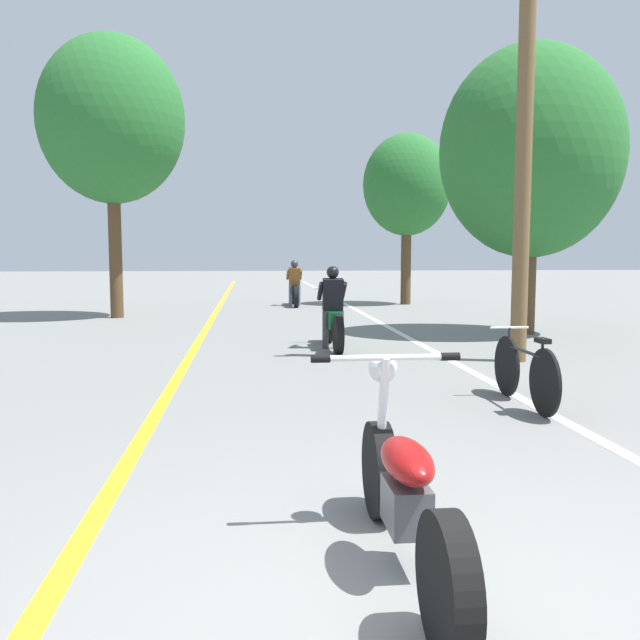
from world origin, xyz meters
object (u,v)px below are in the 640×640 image
motorcycle_rider_lead (333,317)px  bicycle_parked (525,371)px  roadside_tree_right_far (407,186)px  roadside_tree_right_near (532,152)px  motorcycle_foreground (404,492)px  roadside_tree_left (112,120)px  motorcycle_rider_far (295,288)px  utility_pole (525,117)px

motorcycle_rider_lead → bicycle_parked: (1.50, -4.58, -0.16)m
roadside_tree_right_far → motorcycle_rider_lead: 10.81m
roadside_tree_right_near → bicycle_parked: 7.53m
motorcycle_rider_lead → motorcycle_foreground: bearing=-94.3°
roadside_tree_left → motorcycle_rider_far: roadside_tree_left is taller
utility_pole → motorcycle_rider_far: 11.87m
roadside_tree_left → bicycle_parked: 13.11m
roadside_tree_right_far → roadside_tree_left: roadside_tree_left is taller
motorcycle_rider_lead → roadside_tree_right_far: bearing=70.1°
roadside_tree_right_near → motorcycle_rider_far: 9.36m
motorcycle_foreground → motorcycle_rider_far: (0.57, 17.58, 0.14)m
motorcycle_foreground → bicycle_parked: motorcycle_foreground is taller
motorcycle_foreground → motorcycle_rider_lead: (0.62, 8.12, 0.13)m
roadside_tree_left → motorcycle_foreground: bearing=-73.7°
utility_pole → roadside_tree_right_near: utility_pole is taller
utility_pole → roadside_tree_left: 10.74m
motorcycle_foreground → roadside_tree_left: bearing=106.3°
utility_pole → roadside_tree_right_far: utility_pole is taller
motorcycle_foreground → motorcycle_rider_far: 17.59m
utility_pole → roadside_tree_left: size_ratio=1.01×
motorcycle_rider_lead → motorcycle_rider_far: size_ratio=1.02×
roadside_tree_right_far → motorcycle_rider_lead: size_ratio=2.55×
motorcycle_rider_far → roadside_tree_left: bearing=-143.9°
motorcycle_rider_far → utility_pole: bearing=-76.6°
roadside_tree_right_near → roadside_tree_left: bearing=154.0°
utility_pole → bicycle_parked: utility_pole is taller
motorcycle_foreground → roadside_tree_right_far: bearing=77.0°
roadside_tree_right_near → motorcycle_rider_lead: bearing=-158.0°
bicycle_parked → roadside_tree_right_far: bearing=82.0°
roadside_tree_right_near → motorcycle_foreground: bearing=-115.9°
roadside_tree_right_far → motorcycle_rider_lead: (-3.52, -9.71, -3.21)m
roadside_tree_right_near → motorcycle_rider_lead: roadside_tree_right_near is taller
roadside_tree_left → motorcycle_rider_lead: 8.81m
roadside_tree_right_far → motorcycle_foreground: (-4.13, -17.84, -3.33)m
roadside_tree_left → motorcycle_rider_lead: size_ratio=3.30×
motorcycle_rider_far → motorcycle_foreground: bearing=-91.9°
utility_pole → roadside_tree_right_far: size_ratio=1.31×
motorcycle_rider_far → motorcycle_rider_lead: bearing=-89.7°
utility_pole → bicycle_parked: 4.47m
roadside_tree_right_far → motorcycle_rider_far: (-3.56, -0.25, -3.20)m
roadside_tree_right_far → motorcycle_rider_lead: roadside_tree_right_far is taller
roadside_tree_right_near → motorcycle_rider_far: (-4.20, 7.78, -3.07)m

